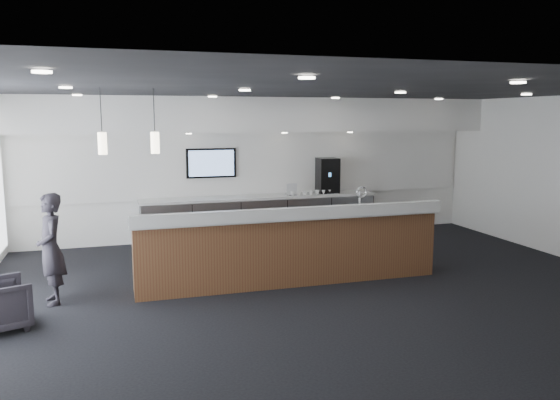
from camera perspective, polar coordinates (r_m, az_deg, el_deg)
name	(u,v)px	position (r m, az deg, el deg)	size (l,w,h in m)	color
ground	(324,290)	(8.42, 4.57, -9.39)	(10.00, 10.00, 0.00)	black
ceiling	(326,89)	(8.02, 4.84, 11.46)	(10.00, 8.00, 0.02)	black
back_wall	(256,168)	(11.86, -2.50, 3.31)	(10.00, 0.02, 3.00)	white
soffit_bulkhead	(261,115)	(11.38, -1.95, 8.88)	(10.00, 0.90, 0.70)	white
alcove_panel	(257,164)	(11.83, -2.46, 3.78)	(9.80, 0.06, 1.40)	white
back_credenza	(261,218)	(11.66, -2.01, -1.86)	(5.06, 0.66, 0.95)	gray
wall_tv	(211,163)	(11.55, -7.20, 3.85)	(1.05, 0.08, 0.62)	black
pendant_left	(153,141)	(8.26, -13.14, 5.97)	(0.12, 0.12, 0.30)	#FFEDC6
pendant_right	(103,142)	(8.24, -18.02, 5.77)	(0.12, 0.12, 0.30)	#FFEDC6
ceiling_can_lights	(326,91)	(8.01, 4.83, 11.24)	(7.00, 5.00, 0.02)	white
service_counter	(289,246)	(8.67, 0.99, -4.87)	(4.89, 0.84, 1.49)	#5A311E
coffee_machine	(327,175)	(12.10, 4.96, 2.58)	(0.47, 0.58, 0.76)	black
info_sign_left	(290,189)	(11.68, 1.10, 1.11)	(0.18, 0.02, 0.24)	silver
info_sign_right	(293,189)	(11.64, 1.34, 1.12)	(0.19, 0.02, 0.26)	silver
lounge_guest	(51,249)	(8.28, -22.83, -4.74)	(0.57, 0.38, 1.57)	black
cup_0	(329,192)	(11.94, 5.15, 0.88)	(0.10, 0.10, 0.09)	white
cup_1	(323,192)	(11.88, 4.53, 0.86)	(0.10, 0.10, 0.09)	white
cup_2	(317,192)	(11.83, 3.90, 0.83)	(0.10, 0.10, 0.09)	white
cup_3	(311,192)	(11.79, 3.26, 0.80)	(0.10, 0.10, 0.09)	white
cup_4	(305,193)	(11.74, 2.62, 0.78)	(0.10, 0.10, 0.09)	white
cup_5	(299,193)	(11.69, 1.97, 0.75)	(0.10, 0.10, 0.09)	white
cup_6	(293,193)	(11.65, 1.32, 0.72)	(0.10, 0.10, 0.09)	white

